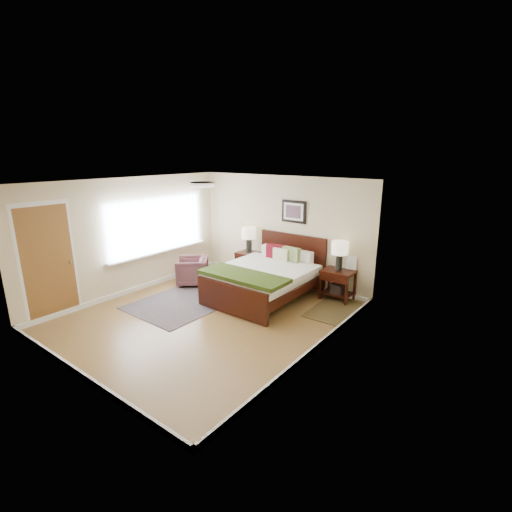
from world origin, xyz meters
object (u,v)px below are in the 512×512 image
(lamp_right, at_px, (340,250))
(armchair, at_px, (192,271))
(nightstand_left, at_px, (248,257))
(lamp_left, at_px, (249,235))
(rug_persian, at_px, (188,300))
(nightstand_right, at_px, (338,282))
(bed, at_px, (265,273))

(lamp_right, xyz_separation_m, armchair, (-3.11, -1.19, -0.75))
(lamp_right, relative_size, armchair, 0.86)
(nightstand_left, distance_m, lamp_left, 0.56)
(armchair, xyz_separation_m, rug_persian, (0.67, -0.77, -0.32))
(nightstand_right, bearing_deg, armchair, -159.21)
(lamp_left, bearing_deg, nightstand_right, -0.31)
(armchair, relative_size, rug_persian, 0.31)
(lamp_left, distance_m, rug_persian, 2.24)
(nightstand_left, xyz_separation_m, armchair, (-0.75, -1.17, -0.19))
(lamp_right, height_order, armchair, lamp_right)
(nightstand_left, height_order, armchair, armchair)
(bed, distance_m, lamp_left, 1.51)
(armchair, bearing_deg, lamp_left, 107.39)
(lamp_left, xyz_separation_m, armchair, (-0.75, -1.19, -0.75))
(bed, distance_m, rug_persian, 1.72)
(lamp_left, bearing_deg, lamp_right, 0.00)
(armchair, distance_m, rug_persian, 1.07)
(nightstand_right, relative_size, lamp_right, 1.05)
(lamp_right, bearing_deg, lamp_left, 180.00)
(nightstand_right, xyz_separation_m, lamp_left, (-2.36, 0.01, 0.69))
(nightstand_left, bearing_deg, bed, -36.84)
(bed, height_order, nightstand_right, bed)
(nightstand_right, relative_size, armchair, 0.91)
(lamp_left, bearing_deg, rug_persian, -92.29)
(armchair, height_order, rug_persian, armchair)
(nightstand_left, xyz_separation_m, nightstand_right, (2.36, 0.01, -0.13))
(nightstand_left, relative_size, lamp_right, 1.05)
(bed, relative_size, nightstand_right, 3.44)
(rug_persian, bearing_deg, lamp_right, 39.57)
(lamp_left, bearing_deg, bed, -37.54)
(nightstand_right, distance_m, lamp_left, 2.46)
(lamp_left, relative_size, rug_persian, 0.26)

